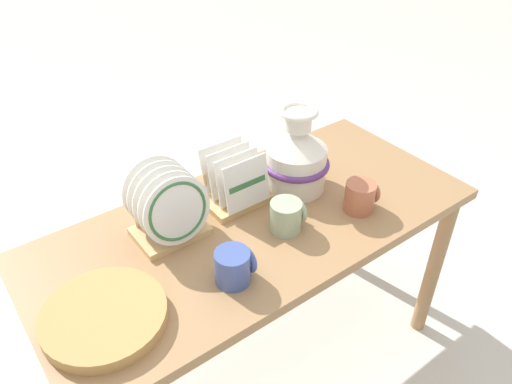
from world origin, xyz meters
name	(u,v)px	position (x,y,z in m)	size (l,w,h in m)	color
ground_plane	(256,360)	(0.00, 0.00, 0.00)	(14.00, 14.00, 0.00)	beige
display_table	(256,243)	(0.00, 0.00, 0.63)	(1.41, 0.64, 0.72)	#9E754C
ceramic_vase	(296,157)	(0.22, 0.07, 0.84)	(0.22, 0.22, 0.29)	white
dish_rack_round_plates	(169,210)	(-0.25, 0.10, 0.82)	(0.21, 0.18, 0.23)	tan
dish_rack_square_plates	(235,186)	(0.01, 0.12, 0.78)	(0.21, 0.17, 0.18)	tan
wicker_charger_stack	(104,316)	(-0.54, -0.09, 0.74)	(0.31, 0.31, 0.04)	tan
mug_terracotta_glaze	(361,196)	(0.30, -0.15, 0.77)	(0.11, 0.10, 0.10)	#B76647
mug_sage_glaze	(287,216)	(0.05, -0.09, 0.77)	(0.11, 0.10, 0.10)	#9EB28E
mug_cobalt_glaze	(234,266)	(-0.20, -0.17, 0.77)	(0.11, 0.10, 0.10)	#42569E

